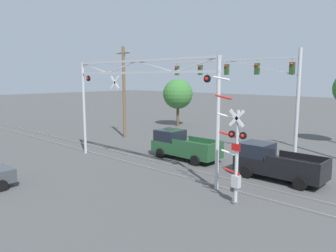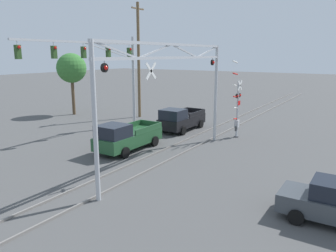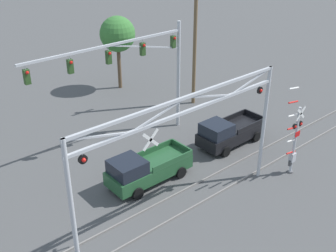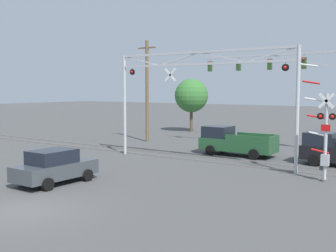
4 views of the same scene
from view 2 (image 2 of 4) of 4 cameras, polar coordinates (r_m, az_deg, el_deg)
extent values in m
cube|color=gray|center=(19.36, -0.13, -6.08)|extent=(80.00, 0.08, 0.10)
cube|color=gray|center=(20.13, -3.59, -5.37)|extent=(80.00, 0.08, 0.10)
cylinder|color=#B7BABF|center=(13.79, -12.61, 0.39)|extent=(0.20, 0.20, 6.78)
cylinder|color=#B7BABF|center=(23.67, 8.30, 5.49)|extent=(0.20, 0.20, 6.78)
cube|color=#B7BABF|center=(18.21, 0.63, 11.80)|extent=(12.16, 0.14, 0.14)
cube|color=#B7BABF|center=(18.22, 0.64, 14.04)|extent=(12.16, 0.14, 0.14)
cube|color=#B7BABF|center=(14.59, -8.93, 12.90)|extent=(3.01, 0.08, 0.79)
cube|color=#B7BABF|center=(16.96, -2.10, 12.95)|extent=(3.01, 0.08, 0.79)
cube|color=#B7BABF|center=(19.50, 3.01, 12.87)|extent=(3.01, 0.08, 0.79)
cube|color=#B7BABF|center=(22.15, 6.91, 12.74)|extent=(3.01, 0.08, 0.79)
cylinder|color=black|center=(14.01, -11.01, 9.92)|extent=(0.38, 0.10, 0.38)
sphere|color=red|center=(13.97, -10.79, 9.92)|extent=(0.18, 0.18, 0.18)
cylinder|color=#B7BABF|center=(14.01, -11.05, 10.90)|extent=(0.04, 0.04, 0.10)
cylinder|color=black|center=(22.88, 7.75, 10.91)|extent=(0.38, 0.10, 0.38)
sphere|color=red|center=(22.85, 7.91, 10.90)|extent=(0.18, 0.18, 0.18)
cylinder|color=#B7BABF|center=(22.87, 7.76, 11.51)|extent=(0.04, 0.04, 0.10)
cube|color=white|center=(16.43, -2.98, 9.55)|extent=(0.88, 0.03, 0.88)
cube|color=white|center=(16.43, -2.98, 9.55)|extent=(0.88, 0.03, 0.88)
cylinder|color=black|center=(16.42, -2.91, 9.55)|extent=(0.04, 0.04, 0.02)
cylinder|color=#B7BABF|center=(25.07, 12.01, 2.85)|extent=(0.16, 0.16, 4.28)
cylinder|color=#59595B|center=(25.49, 11.80, -1.79)|extent=(0.35, 0.35, 0.10)
cube|color=white|center=(24.81, 12.43, 6.90)|extent=(0.78, 0.03, 0.78)
cube|color=white|center=(24.81, 12.43, 6.90)|extent=(0.78, 0.03, 0.78)
cylinder|color=black|center=(24.80, 12.49, 6.90)|extent=(0.04, 0.04, 0.02)
cylinder|color=black|center=(24.66, 11.88, 5.15)|extent=(0.32, 0.09, 0.32)
sphere|color=red|center=(24.64, 12.02, 5.13)|extent=(0.16, 0.16, 0.16)
cylinder|color=black|center=(25.18, 12.34, 5.27)|extent=(0.32, 0.09, 0.32)
sphere|color=red|center=(25.16, 12.47, 5.26)|extent=(0.16, 0.16, 0.16)
cube|color=#B7BABF|center=(24.92, 12.11, 5.21)|extent=(0.64, 0.06, 0.06)
cube|color=red|center=(24.96, 12.27, 3.94)|extent=(0.44, 0.02, 0.32)
cube|color=#B2B2B7|center=(25.27, 11.90, 0.40)|extent=(0.36, 0.28, 0.56)
cylinder|color=red|center=(24.96, 11.74, 1.25)|extent=(0.85, 0.09, 0.22)
cylinder|color=white|center=(24.69, 11.71, 3.10)|extent=(0.85, 0.09, 0.22)
cylinder|color=red|center=(24.45, 11.69, 5.00)|extent=(0.85, 0.09, 0.22)
cylinder|color=white|center=(24.24, 11.66, 6.94)|extent=(0.85, 0.09, 0.22)
cylinder|color=red|center=(24.05, 11.63, 8.90)|extent=(0.85, 0.09, 0.22)
cylinder|color=white|center=(23.89, 11.60, 10.89)|extent=(0.85, 0.09, 0.22)
cube|color=#3F3F42|center=(25.23, 11.76, -0.41)|extent=(0.24, 0.12, 0.36)
cylinder|color=#B7BABF|center=(28.50, -6.02, 7.54)|extent=(0.24, 0.24, 7.61)
cube|color=#B7BABF|center=(24.31, -14.58, 13.96)|extent=(11.11, 0.14, 0.14)
cube|color=#B7BABF|center=(26.29, -10.00, 12.71)|extent=(5.57, 0.08, 1.28)
cylinder|color=#B7BABF|center=(21.15, -24.83, 13.12)|extent=(0.04, 0.04, 0.30)
cube|color=#28471E|center=(21.14, -24.69, 11.63)|extent=(0.30, 0.26, 0.81)
sphere|color=red|center=(21.01, -24.51, 12.40)|extent=(0.18, 0.18, 0.18)
cylinder|color=#B7BABF|center=(22.64, -19.35, 13.43)|extent=(0.04, 0.04, 0.30)
cube|color=#28471E|center=(22.63, -19.24, 12.04)|extent=(0.30, 0.26, 0.81)
sphere|color=red|center=(22.51, -19.02, 12.75)|extent=(0.18, 0.18, 0.18)
cylinder|color=#B7BABF|center=(24.31, -14.56, 13.61)|extent=(0.04, 0.04, 0.30)
cube|color=#28471E|center=(24.30, -14.49, 12.31)|extent=(0.30, 0.26, 0.81)
sphere|color=red|center=(24.18, -14.25, 12.97)|extent=(0.18, 0.18, 0.18)
cylinder|color=#B7BABF|center=(26.11, -10.41, 13.69)|extent=(0.04, 0.04, 0.30)
cube|color=#28471E|center=(26.10, -10.37, 12.47)|extent=(0.30, 0.26, 0.81)
sphere|color=red|center=(25.99, -10.11, 13.09)|extent=(0.18, 0.18, 0.18)
cylinder|color=#B7BABF|center=(28.02, -6.81, 13.70)|extent=(0.04, 0.04, 0.30)
cube|color=#28471E|center=(28.02, -6.78, 12.57)|extent=(0.30, 0.26, 0.81)
sphere|color=red|center=(27.91, -6.53, 13.13)|extent=(0.18, 0.18, 0.18)
cube|color=#23512D|center=(21.75, -6.80, -2.17)|extent=(5.09, 1.88, 0.80)
cube|color=black|center=(20.45, -9.52, -0.90)|extent=(1.77, 1.73, 0.78)
cube|color=#23512D|center=(21.83, -3.38, -0.48)|extent=(2.92, 0.08, 0.35)
cube|color=#23512D|center=(22.91, -7.03, 0.06)|extent=(2.92, 0.08, 0.35)
cube|color=#23512D|center=(23.55, -3.01, 0.47)|extent=(0.10, 1.80, 0.35)
cylinder|color=black|center=(20.10, -7.50, -4.60)|extent=(0.69, 0.24, 0.69)
cylinder|color=black|center=(21.33, -11.44, -3.75)|extent=(0.69, 0.24, 0.69)
cylinder|color=black|center=(22.51, -2.35, -2.65)|extent=(0.69, 0.24, 0.69)
cylinder|color=black|center=(23.61, -6.15, -1.99)|extent=(0.69, 0.24, 0.69)
cube|color=black|center=(27.25, 2.49, 0.88)|extent=(4.91, 1.88, 0.80)
cube|color=black|center=(25.87, 0.90, 2.06)|extent=(1.70, 1.73, 0.78)
cube|color=black|center=(27.54, 5.12, 2.19)|extent=(2.80, 0.08, 0.35)
cube|color=black|center=(28.40, 1.89, 2.54)|extent=(2.80, 0.08, 0.35)
cube|color=black|center=(29.22, 4.86, 2.78)|extent=(0.10, 1.80, 0.35)
cylinder|color=black|center=(25.58, 2.62, -0.81)|extent=(0.69, 0.24, 0.69)
cylinder|color=black|center=(26.56, -0.94, -0.31)|extent=(0.69, 0.24, 0.69)
cylinder|color=black|center=(28.20, 5.70, 0.39)|extent=(0.69, 0.24, 0.69)
cylinder|color=black|center=(29.09, 2.36, 0.81)|extent=(0.69, 0.24, 0.69)
cube|color=#3D4247|center=(13.96, 27.22, -12.46)|extent=(1.77, 4.02, 0.70)
cylinder|color=black|center=(13.41, 21.39, -14.58)|extent=(0.24, 0.59, 0.59)
cylinder|color=black|center=(15.03, 22.78, -11.71)|extent=(0.24, 0.59, 0.59)
cylinder|color=brown|center=(32.62, -5.13, 11.14)|extent=(0.28, 0.28, 10.99)
cube|color=brown|center=(32.88, -5.30, 19.70)|extent=(1.80, 0.12, 0.12)
cylinder|color=silver|center=(32.25, -6.25, 20.00)|extent=(0.08, 0.08, 0.12)
cylinder|color=silver|center=(33.54, -4.40, 19.74)|extent=(0.08, 0.08, 0.12)
cylinder|color=brown|center=(35.51, -16.18, 4.94)|extent=(0.32, 0.32, 3.75)
sphere|color=#387533|center=(35.27, -16.47, 9.65)|extent=(3.00, 3.00, 3.00)
camera|label=1|loc=(30.92, 40.34, 8.59)|focal=35.00mm
camera|label=3|loc=(9.13, 89.73, 61.09)|focal=45.00mm
camera|label=4|loc=(31.19, 55.91, 3.90)|focal=45.00mm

